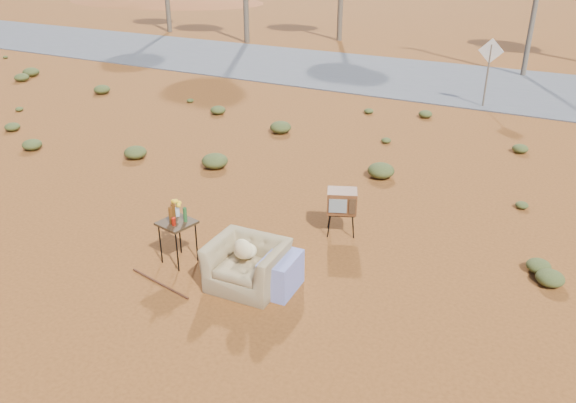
% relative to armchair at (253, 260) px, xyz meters
% --- Properties ---
extents(ground, '(140.00, 140.00, 0.00)m').
position_rel_armchair_xyz_m(ground, '(-0.39, 0.46, -0.47)').
color(ground, brown).
rests_on(ground, ground).
extents(highway, '(140.00, 7.00, 0.04)m').
position_rel_armchair_xyz_m(highway, '(-0.39, 15.46, -0.45)').
color(highway, '#565659').
rests_on(highway, ground).
extents(dirt_mound, '(26.00, 18.00, 2.00)m').
position_rel_armchair_xyz_m(dirt_mound, '(-30.39, 34.46, -0.47)').
color(dirt_mound, '#984924').
rests_on(dirt_mound, ground).
extents(armchair, '(1.38, 0.93, 1.00)m').
position_rel_armchair_xyz_m(armchair, '(0.00, 0.00, 0.00)').
color(armchair, '#8F774E').
rests_on(armchair, ground).
extents(tv_unit, '(0.66, 0.60, 0.86)m').
position_rel_armchair_xyz_m(tv_unit, '(0.50, 2.28, 0.17)').
color(tv_unit, black).
rests_on(tv_unit, ground).
extents(side_table, '(0.62, 0.62, 1.06)m').
position_rel_armchair_xyz_m(side_table, '(-1.52, 0.07, 0.32)').
color(side_table, '#3B2815').
rests_on(side_table, ground).
extents(rusty_bar, '(1.32, 0.28, 0.04)m').
position_rel_armchair_xyz_m(rusty_bar, '(-1.34, -0.68, -0.45)').
color(rusty_bar, '#532616').
rests_on(rusty_bar, ground).
extents(road_sign, '(0.78, 0.06, 2.19)m').
position_rel_armchair_xyz_m(road_sign, '(1.11, 12.46, 1.03)').
color(road_sign, brown).
rests_on(road_sign, ground).
extents(scrub_patch, '(17.49, 8.07, 0.33)m').
position_rel_armchair_xyz_m(scrub_patch, '(-1.22, 4.87, -0.33)').
color(scrub_patch, '#474C21').
rests_on(scrub_patch, ground).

